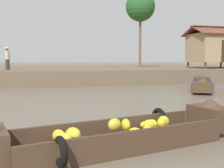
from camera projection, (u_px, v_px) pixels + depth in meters
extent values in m
plane|color=#665B4C|center=(83.00, 101.00, 12.04)|extent=(300.00, 300.00, 0.00)
cube|color=brown|center=(58.00, 72.00, 27.74)|extent=(160.00, 20.00, 1.06)
cube|color=#473323|center=(121.00, 145.00, 5.73)|extent=(4.55, 2.14, 0.12)
cube|color=#473323|center=(108.00, 127.00, 6.20)|extent=(4.30, 1.06, 0.37)
cube|color=#473323|center=(135.00, 140.00, 5.22)|extent=(4.30, 1.06, 0.37)
cube|color=#473323|center=(210.00, 117.00, 6.86)|extent=(0.85, 1.13, 0.54)
cone|color=#473323|center=(210.00, 102.00, 6.83)|extent=(0.67, 0.67, 0.20)
cube|color=#473323|center=(77.00, 138.00, 5.28)|extent=(0.43, 1.09, 0.05)
torus|color=black|center=(159.00, 118.00, 6.98)|extent=(0.23, 0.53, 0.52)
torus|color=black|center=(60.00, 152.00, 4.43)|extent=(0.23, 0.53, 0.52)
ellipsoid|color=yellow|center=(73.00, 134.00, 5.40)|extent=(0.39, 0.39, 0.27)
ellipsoid|color=gold|center=(114.00, 125.00, 5.81)|extent=(0.41, 0.40, 0.27)
ellipsoid|color=gold|center=(147.00, 132.00, 5.64)|extent=(0.26, 0.33, 0.20)
ellipsoid|color=yellow|center=(59.00, 136.00, 5.45)|extent=(0.35, 0.37, 0.26)
ellipsoid|color=yellow|center=(135.00, 133.00, 5.45)|extent=(0.36, 0.37, 0.20)
ellipsoid|color=yellow|center=(66.00, 138.00, 5.28)|extent=(0.29, 0.31, 0.19)
ellipsoid|color=gold|center=(60.00, 136.00, 5.46)|extent=(0.32, 0.34, 0.21)
ellipsoid|color=yellow|center=(162.00, 123.00, 6.28)|extent=(0.33, 0.36, 0.25)
ellipsoid|color=yellow|center=(147.00, 125.00, 6.39)|extent=(0.42, 0.39, 0.18)
ellipsoid|color=yellow|center=(148.00, 131.00, 5.67)|extent=(0.32, 0.39, 0.18)
ellipsoid|color=gold|center=(164.00, 122.00, 6.34)|extent=(0.29, 0.28, 0.27)
ellipsoid|color=yellow|center=(148.00, 124.00, 6.24)|extent=(0.33, 0.33, 0.19)
ellipsoid|color=yellow|center=(149.00, 126.00, 6.12)|extent=(0.34, 0.28, 0.20)
ellipsoid|color=yellow|center=(152.00, 124.00, 6.32)|extent=(0.35, 0.34, 0.23)
ellipsoid|color=yellow|center=(126.00, 125.00, 5.81)|extent=(0.22, 0.35, 0.25)
ellipsoid|color=yellow|center=(67.00, 140.00, 5.04)|extent=(0.28, 0.31, 0.19)
cube|color=#473323|center=(202.00, 89.00, 16.38)|extent=(2.90, 3.71, 0.12)
cube|color=#473323|center=(192.00, 84.00, 16.51)|extent=(1.99, 3.14, 0.43)
cube|color=#473323|center=(211.00, 85.00, 16.20)|extent=(1.99, 3.14, 0.43)
cube|color=#234C9E|center=(192.00, 80.00, 16.49)|extent=(2.00, 3.15, 0.05)
cube|color=#234C9E|center=(212.00, 81.00, 16.18)|extent=(2.00, 3.15, 0.05)
cube|color=#473323|center=(201.00, 81.00, 18.39)|extent=(1.17, 1.07, 0.54)
cone|color=#473323|center=(202.00, 75.00, 18.36)|extent=(0.77, 0.77, 0.20)
cube|color=#473323|center=(202.00, 87.00, 14.30)|extent=(1.17, 1.07, 0.54)
cone|color=#473323|center=(203.00, 80.00, 14.27)|extent=(0.77, 0.77, 0.20)
cube|color=#473323|center=(202.00, 85.00, 15.61)|extent=(0.98, 0.71, 0.05)
cylinder|color=#4C3826|center=(205.00, 66.00, 22.58)|extent=(0.16, 0.16, 0.52)
cylinder|color=#4C3826|center=(188.00, 65.00, 25.22)|extent=(0.16, 0.16, 0.52)
cylinder|color=#4C3826|center=(221.00, 65.00, 26.08)|extent=(0.16, 0.16, 0.52)
cube|color=#9E8460|center=(214.00, 48.00, 24.20)|extent=(3.82, 3.14, 2.43)
cube|color=brown|center=(221.00, 30.00, 23.32)|extent=(4.52, 2.07, 0.84)
cube|color=brown|center=(209.00, 32.00, 24.83)|extent=(4.52, 2.07, 0.84)
cylinder|color=brown|center=(140.00, 39.00, 26.54)|extent=(0.24, 0.24, 5.30)
sphere|color=#235623|center=(140.00, 7.00, 26.27)|extent=(2.77, 2.77, 2.77)
cylinder|color=#332D28|center=(8.00, 65.00, 19.82)|extent=(0.28, 0.28, 0.75)
cylinder|color=#B7AD99|center=(7.00, 55.00, 19.76)|extent=(0.34, 0.34, 0.60)
sphere|color=#9E7556|center=(7.00, 49.00, 19.72)|extent=(0.22, 0.22, 0.22)
cone|color=tan|center=(7.00, 48.00, 19.71)|extent=(0.44, 0.44, 0.14)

